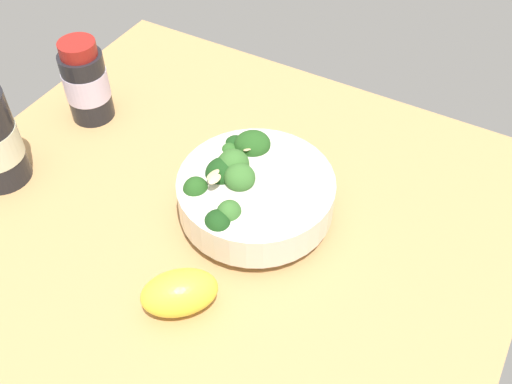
% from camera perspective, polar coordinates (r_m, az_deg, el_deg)
% --- Properties ---
extents(ground_plane, '(0.71, 0.71, 0.04)m').
position_cam_1_polar(ground_plane, '(0.73, -4.98, -4.85)').
color(ground_plane, tan).
extents(bowl_of_broccoli, '(0.19, 0.18, 0.09)m').
position_cam_1_polar(bowl_of_broccoli, '(0.70, -0.38, 0.09)').
color(bowl_of_broccoli, silver).
rests_on(bowl_of_broccoli, ground_plane).
extents(lemon_wedge, '(0.09, 0.09, 0.05)m').
position_cam_1_polar(lemon_wedge, '(0.63, -7.35, -9.56)').
color(lemon_wedge, yellow).
rests_on(lemon_wedge, ground_plane).
extents(bottle_tall, '(0.06, 0.06, 0.12)m').
position_cam_1_polar(bottle_tall, '(0.86, -16.00, 10.07)').
color(bottle_tall, black).
rests_on(bottle_tall, ground_plane).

